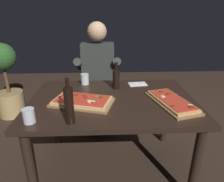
{
  "coord_description": "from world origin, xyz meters",
  "views": [
    {
      "loc": [
        -0.07,
        -1.57,
        1.45
      ],
      "look_at": [
        0.0,
        0.05,
        0.79
      ],
      "focal_mm": 32.09,
      "sensor_mm": 36.0,
      "label": 1
    }
  ],
  "objects_px": {
    "dining_table": "(112,108)",
    "pizza_rectangular_left": "(172,102)",
    "oil_bottle_amber": "(116,78)",
    "seated_diner": "(98,73)",
    "potted_plant_corner": "(7,81)",
    "pizza_rectangular_front": "(82,101)",
    "tumbler_far_side": "(29,116)",
    "tumbler_near_camera": "(85,79)",
    "wine_bottle_dark": "(69,105)",
    "diner_chair": "(99,89)"
  },
  "relations": [
    {
      "from": "potted_plant_corner",
      "to": "oil_bottle_amber",
      "type": "bearing_deg",
      "value": -31.02
    },
    {
      "from": "pizza_rectangular_left",
      "to": "wine_bottle_dark",
      "type": "bearing_deg",
      "value": -161.67
    },
    {
      "from": "wine_bottle_dark",
      "to": "potted_plant_corner",
      "type": "height_order",
      "value": "wine_bottle_dark"
    },
    {
      "from": "pizza_rectangular_left",
      "to": "seated_diner",
      "type": "height_order",
      "value": "seated_diner"
    },
    {
      "from": "tumbler_far_side",
      "to": "potted_plant_corner",
      "type": "bearing_deg",
      "value": 119.68
    },
    {
      "from": "seated_diner",
      "to": "pizza_rectangular_left",
      "type": "bearing_deg",
      "value": -54.28
    },
    {
      "from": "diner_chair",
      "to": "dining_table",
      "type": "bearing_deg",
      "value": -80.74
    },
    {
      "from": "diner_chair",
      "to": "pizza_rectangular_left",
      "type": "bearing_deg",
      "value": -57.75
    },
    {
      "from": "pizza_rectangular_front",
      "to": "pizza_rectangular_left",
      "type": "relative_size",
      "value": 1.01
    },
    {
      "from": "dining_table",
      "to": "tumbler_near_camera",
      "type": "bearing_deg",
      "value": 125.3
    },
    {
      "from": "seated_diner",
      "to": "potted_plant_corner",
      "type": "distance_m",
      "value": 1.36
    },
    {
      "from": "tumbler_near_camera",
      "to": "tumbler_far_side",
      "type": "xyz_separation_m",
      "value": [
        -0.31,
        -0.74,
        -0.0
      ]
    },
    {
      "from": "oil_bottle_amber",
      "to": "seated_diner",
      "type": "height_order",
      "value": "seated_diner"
    },
    {
      "from": "pizza_rectangular_left",
      "to": "tumbler_near_camera",
      "type": "bearing_deg",
      "value": 146.25
    },
    {
      "from": "pizza_rectangular_left",
      "to": "tumbler_near_camera",
      "type": "xyz_separation_m",
      "value": [
        -0.74,
        0.5,
        0.03
      ]
    },
    {
      "from": "wine_bottle_dark",
      "to": "tumbler_near_camera",
      "type": "distance_m",
      "value": 0.76
    },
    {
      "from": "seated_diner",
      "to": "potted_plant_corner",
      "type": "height_order",
      "value": "seated_diner"
    },
    {
      "from": "pizza_rectangular_front",
      "to": "tumbler_far_side",
      "type": "xyz_separation_m",
      "value": [
        -0.33,
        -0.28,
        0.03
      ]
    },
    {
      "from": "dining_table",
      "to": "pizza_rectangular_left",
      "type": "bearing_deg",
      "value": -14.44
    },
    {
      "from": "tumbler_far_side",
      "to": "diner_chair",
      "type": "bearing_deg",
      "value": 70.3
    },
    {
      "from": "dining_table",
      "to": "pizza_rectangular_front",
      "type": "xyz_separation_m",
      "value": [
        -0.25,
        -0.08,
        0.12
      ]
    },
    {
      "from": "oil_bottle_amber",
      "to": "diner_chair",
      "type": "relative_size",
      "value": 0.3
    },
    {
      "from": "pizza_rectangular_front",
      "to": "oil_bottle_amber",
      "type": "distance_m",
      "value": 0.44
    },
    {
      "from": "dining_table",
      "to": "oil_bottle_amber",
      "type": "relative_size",
      "value": 5.45
    },
    {
      "from": "oil_bottle_amber",
      "to": "tumbler_near_camera",
      "type": "xyz_separation_m",
      "value": [
        -0.31,
        0.13,
        -0.05
      ]
    },
    {
      "from": "oil_bottle_amber",
      "to": "potted_plant_corner",
      "type": "xyz_separation_m",
      "value": [
        -1.48,
        0.89,
        -0.31
      ]
    },
    {
      "from": "tumbler_far_side",
      "to": "potted_plant_corner",
      "type": "distance_m",
      "value": 1.74
    },
    {
      "from": "tumbler_near_camera",
      "to": "diner_chair",
      "type": "xyz_separation_m",
      "value": [
        0.12,
        0.48,
        -0.31
      ]
    },
    {
      "from": "tumbler_near_camera",
      "to": "diner_chair",
      "type": "height_order",
      "value": "diner_chair"
    },
    {
      "from": "oil_bottle_amber",
      "to": "tumbler_far_side",
      "type": "bearing_deg",
      "value": -135.82
    },
    {
      "from": "diner_chair",
      "to": "seated_diner",
      "type": "relative_size",
      "value": 0.65
    },
    {
      "from": "wine_bottle_dark",
      "to": "tumbler_near_camera",
      "type": "relative_size",
      "value": 2.97
    },
    {
      "from": "diner_chair",
      "to": "tumbler_far_side",
      "type": "bearing_deg",
      "value": -109.7
    },
    {
      "from": "wine_bottle_dark",
      "to": "diner_chair",
      "type": "bearing_deg",
      "value": 82.63
    },
    {
      "from": "oil_bottle_amber",
      "to": "tumbler_near_camera",
      "type": "bearing_deg",
      "value": 156.88
    },
    {
      "from": "wine_bottle_dark",
      "to": "tumbler_far_side",
      "type": "bearing_deg",
      "value": 177.2
    },
    {
      "from": "diner_chair",
      "to": "seated_diner",
      "type": "xyz_separation_m",
      "value": [
        0.0,
        -0.12,
        0.26
      ]
    },
    {
      "from": "dining_table",
      "to": "oil_bottle_amber",
      "type": "bearing_deg",
      "value": 78.88
    },
    {
      "from": "oil_bottle_amber",
      "to": "tumbler_near_camera",
      "type": "distance_m",
      "value": 0.34
    },
    {
      "from": "tumbler_near_camera",
      "to": "potted_plant_corner",
      "type": "relative_size",
      "value": 0.1
    },
    {
      "from": "pizza_rectangular_left",
      "to": "oil_bottle_amber",
      "type": "height_order",
      "value": "oil_bottle_amber"
    },
    {
      "from": "pizza_rectangular_front",
      "to": "tumbler_far_side",
      "type": "height_order",
      "value": "tumbler_far_side"
    },
    {
      "from": "pizza_rectangular_front",
      "to": "seated_diner",
      "type": "xyz_separation_m",
      "value": [
        0.11,
        0.82,
        -0.02
      ]
    },
    {
      "from": "dining_table",
      "to": "pizza_rectangular_front",
      "type": "relative_size",
      "value": 2.56
    },
    {
      "from": "oil_bottle_amber",
      "to": "diner_chair",
      "type": "height_order",
      "value": "oil_bottle_amber"
    },
    {
      "from": "tumbler_far_side",
      "to": "potted_plant_corner",
      "type": "xyz_separation_m",
      "value": [
        -0.85,
        1.49,
        -0.26
      ]
    },
    {
      "from": "pizza_rectangular_front",
      "to": "wine_bottle_dark",
      "type": "bearing_deg",
      "value": -99.88
    },
    {
      "from": "oil_bottle_amber",
      "to": "diner_chair",
      "type": "distance_m",
      "value": 0.73
    },
    {
      "from": "oil_bottle_amber",
      "to": "tumbler_far_side",
      "type": "relative_size",
      "value": 2.53
    },
    {
      "from": "wine_bottle_dark",
      "to": "dining_table",
      "type": "bearing_deg",
      "value": 51.82
    }
  ]
}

